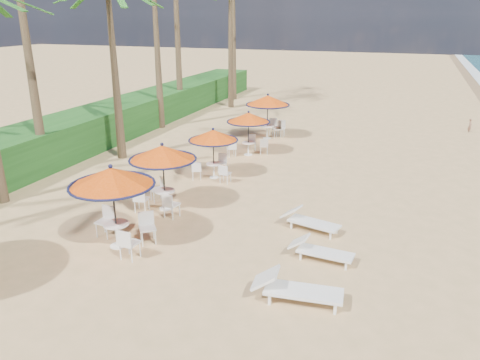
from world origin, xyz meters
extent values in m
plane|color=tan|center=(0.00, 0.00, 0.00)|extent=(160.00, 160.00, 0.00)
cube|color=#194716|center=(-13.50, 11.00, 0.90)|extent=(3.00, 40.00, 1.80)
cylinder|color=black|center=(-5.44, 0.29, 1.26)|extent=(0.05, 0.05, 2.52)
cone|color=#D54D12|center=(-5.44, 0.29, 2.24)|extent=(2.52, 2.52, 0.55)
torus|color=black|center=(-5.44, 0.29, 1.99)|extent=(2.52, 2.52, 0.08)
sphere|color=black|center=(-5.44, 0.29, 2.56)|extent=(0.13, 0.13, 0.13)
cylinder|color=silver|center=(-5.44, 0.29, 0.74)|extent=(0.77, 0.77, 0.04)
cylinder|color=silver|center=(-5.44, 0.29, 0.38)|extent=(0.09, 0.09, 0.77)
cylinder|color=black|center=(-5.47, 3.35, 1.19)|extent=(0.05, 0.05, 2.39)
cone|color=#D54D12|center=(-5.47, 3.35, 2.13)|extent=(2.39, 2.39, 0.52)
torus|color=black|center=(-5.47, 3.35, 1.89)|extent=(2.39, 2.39, 0.07)
sphere|color=black|center=(-5.47, 3.35, 2.43)|extent=(0.12, 0.12, 0.12)
cylinder|color=silver|center=(-5.47, 3.35, 0.71)|extent=(0.73, 0.73, 0.04)
cylinder|color=silver|center=(-5.47, 3.35, 0.36)|extent=(0.08, 0.08, 0.73)
cylinder|color=black|center=(-5.17, 7.12, 1.06)|extent=(0.05, 0.05, 2.11)
cone|color=#D54D12|center=(-5.17, 7.12, 1.88)|extent=(2.11, 2.11, 0.46)
torus|color=black|center=(-5.17, 7.12, 1.67)|extent=(2.11, 2.11, 0.06)
sphere|color=black|center=(-5.17, 7.12, 2.15)|extent=(0.11, 0.11, 0.11)
cylinder|color=silver|center=(-5.17, 7.12, 0.62)|extent=(0.64, 0.64, 0.04)
cylinder|color=silver|center=(-5.17, 7.12, 0.32)|extent=(0.07, 0.07, 0.64)
cylinder|color=black|center=(-4.90, 10.88, 1.07)|extent=(0.05, 0.05, 2.14)
cone|color=#D54D12|center=(-4.90, 10.88, 1.91)|extent=(2.14, 2.14, 0.47)
torus|color=black|center=(-4.90, 10.88, 1.70)|extent=(2.14, 2.14, 0.07)
sphere|color=black|center=(-4.90, 10.88, 2.18)|extent=(0.11, 0.11, 0.11)
cylinder|color=silver|center=(-4.90, 10.88, 0.63)|extent=(0.65, 0.65, 0.04)
cylinder|color=silver|center=(-4.90, 10.88, 0.33)|extent=(0.07, 0.07, 0.65)
cylinder|color=black|center=(-4.96, 14.32, 1.22)|extent=(0.05, 0.05, 2.44)
cone|color=#D54D12|center=(-4.96, 14.32, 2.18)|extent=(2.44, 2.44, 0.53)
torus|color=black|center=(-4.96, 14.32, 1.93)|extent=(2.45, 2.45, 0.07)
sphere|color=black|center=(-4.96, 14.32, 2.49)|extent=(0.13, 0.13, 0.13)
cylinder|color=silver|center=(-4.96, 14.32, 0.72)|extent=(0.74, 0.74, 0.04)
cylinder|color=silver|center=(-4.96, 14.32, 0.37)|extent=(0.09, 0.09, 0.74)
cube|color=silver|center=(0.52, -0.68, 0.31)|extent=(1.96, 0.88, 0.08)
cube|color=silver|center=(-0.43, -0.77, 0.56)|extent=(0.70, 0.75, 0.47)
cube|color=silver|center=(0.52, -0.68, 0.13)|extent=(0.07, 0.07, 0.27)
cube|color=silver|center=(0.65, 1.55, 0.26)|extent=(1.64, 0.72, 0.07)
cube|color=silver|center=(-0.14, 1.62, 0.47)|extent=(0.58, 0.63, 0.39)
cube|color=silver|center=(0.65, 1.55, 0.11)|extent=(0.06, 0.06, 0.22)
cube|color=silver|center=(-0.05, 3.38, 0.28)|extent=(1.78, 1.00, 0.07)
cube|color=silver|center=(-0.86, 3.59, 0.49)|extent=(0.69, 0.73, 0.42)
cube|color=silver|center=(-0.05, 3.38, 0.12)|extent=(0.06, 0.06, 0.24)
cone|color=brown|center=(-12.35, 5.03, 5.49)|extent=(0.44, 0.44, 10.97)
cone|color=brown|center=(-10.59, 8.34, 3.90)|extent=(0.44, 0.44, 7.80)
cone|color=brown|center=(-11.97, 14.76, 4.67)|extent=(0.44, 0.44, 9.34)
cone|color=brown|center=(-12.44, 18.34, 6.14)|extent=(0.44, 0.44, 12.27)
cone|color=brown|center=(-10.33, 22.55, 4.33)|extent=(0.44, 0.44, 8.66)
cone|color=brown|center=(-11.41, 26.04, 4.35)|extent=(0.44, 0.44, 8.70)
imported|color=#8E5F48|center=(5.94, 19.90, 0.43)|extent=(0.25, 0.34, 0.87)
camera|label=1|loc=(2.42, -10.39, 6.68)|focal=35.00mm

